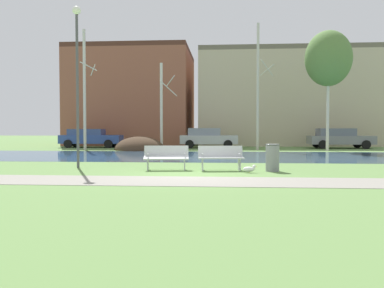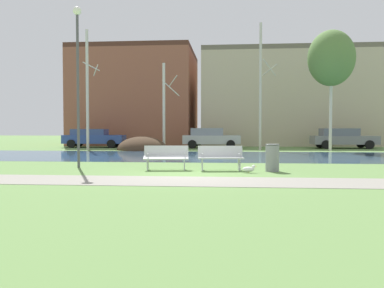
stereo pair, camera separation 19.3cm
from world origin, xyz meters
name	(u,v)px [view 1 (the left image)]	position (x,y,z in m)	size (l,w,h in m)	color
ground_plane	(205,155)	(0.00, 10.00, 0.00)	(120.00, 120.00, 0.00)	#5B7F42
paved_path_strip	(186,181)	(0.00, -1.90, 0.01)	(60.00, 2.16, 0.01)	gray
river_band	(204,156)	(0.00, 8.75, 0.00)	(80.00, 8.64, 0.01)	#33516B
soil_mound	(140,150)	(-4.77, 14.78, 0.00)	(3.49, 3.59, 1.88)	#423021
bench_left	(166,157)	(-0.99, 1.19, 0.47)	(1.65, 0.74, 0.87)	#B2B5B7
bench_right	(221,157)	(0.97, 1.19, 0.47)	(1.65, 0.74, 0.87)	#B2B5B7
trash_bin	(272,157)	(2.76, 1.04, 0.49)	(0.50, 0.50, 0.95)	gray
seagull	(250,169)	(1.94, 0.47, 0.13)	(0.47, 0.18, 0.27)	white
streetlamp	(77,62)	(-4.44, 1.78, 3.98)	(0.32, 0.32, 6.08)	#4C4C51
birch_far_left	(85,89)	(-8.60, 14.63, 4.24)	(1.03, 1.74, 8.37)	beige
birch_left	(162,105)	(-3.30, 15.41, 3.14)	(1.24, 2.11, 6.11)	beige
birch_center_left	(258,86)	(3.45, 15.48, 4.44)	(1.22, 2.17, 8.78)	beige
birch_center	(328,59)	(8.00, 14.68, 6.13)	(3.08, 3.08, 8.00)	beige
parked_van_nearest_blue	(90,138)	(-9.34, 17.95, 0.77)	(4.76, 2.03, 1.45)	#2D4793
parked_sedan_second_silver	(208,138)	(-0.15, 17.92, 0.80)	(4.38, 2.17, 1.51)	#B2B5BC
parked_hatch_third_grey	(339,138)	(9.70, 18.04, 0.79)	(4.73, 2.12, 1.49)	slate
building_brick_low	(135,98)	(-7.39, 25.19, 4.38)	(10.65, 9.80, 8.75)	brown
building_beige_block	(282,99)	(6.47, 25.38, 4.20)	(15.06, 9.35, 8.39)	#BCAD8E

